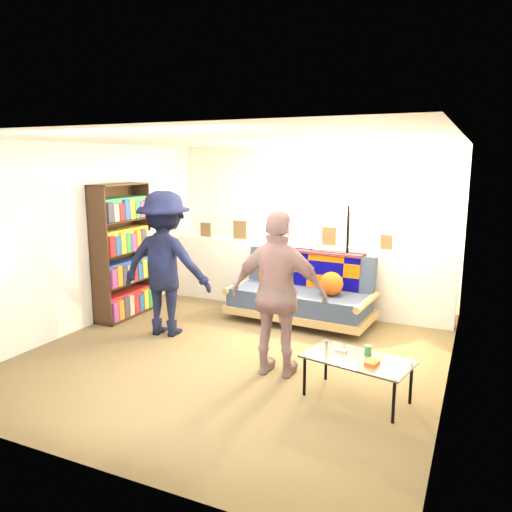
{
  "coord_description": "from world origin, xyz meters",
  "views": [
    {
      "loc": [
        2.45,
        -4.96,
        2.19
      ],
      "look_at": [
        0.0,
        0.4,
        1.05
      ],
      "focal_mm": 35.0,
      "sensor_mm": 36.0,
      "label": 1
    }
  ],
  "objects_px": {
    "floor_lamp": "(348,235)",
    "person_right": "(279,294)",
    "futon_sofa": "(303,293)",
    "bookshelf": "(122,256)",
    "coffee_table": "(358,361)",
    "person_left": "(165,264)"
  },
  "relations": [
    {
      "from": "bookshelf",
      "to": "coffee_table",
      "type": "relative_size",
      "value": 1.79
    },
    {
      "from": "coffee_table",
      "to": "floor_lamp",
      "type": "xyz_separation_m",
      "value": [
        -0.71,
        2.32,
        0.8
      ]
    },
    {
      "from": "bookshelf",
      "to": "floor_lamp",
      "type": "bearing_deg",
      "value": 22.56
    },
    {
      "from": "bookshelf",
      "to": "floor_lamp",
      "type": "height_order",
      "value": "bookshelf"
    },
    {
      "from": "futon_sofa",
      "to": "bookshelf",
      "type": "relative_size",
      "value": 1.07
    },
    {
      "from": "coffee_table",
      "to": "person_right",
      "type": "bearing_deg",
      "value": 165.98
    },
    {
      "from": "coffee_table",
      "to": "person_left",
      "type": "relative_size",
      "value": 0.58
    },
    {
      "from": "bookshelf",
      "to": "floor_lamp",
      "type": "xyz_separation_m",
      "value": [
        2.89,
        1.2,
        0.3
      ]
    },
    {
      "from": "coffee_table",
      "to": "person_left",
      "type": "xyz_separation_m",
      "value": [
        -2.64,
        0.79,
        0.53
      ]
    },
    {
      "from": "person_left",
      "to": "person_right",
      "type": "relative_size",
      "value": 1.06
    },
    {
      "from": "futon_sofa",
      "to": "bookshelf",
      "type": "distance_m",
      "value": 2.57
    },
    {
      "from": "floor_lamp",
      "to": "person_right",
      "type": "relative_size",
      "value": 0.97
    },
    {
      "from": "bookshelf",
      "to": "coffee_table",
      "type": "distance_m",
      "value": 3.8
    },
    {
      "from": "person_left",
      "to": "person_right",
      "type": "height_order",
      "value": "person_left"
    },
    {
      "from": "coffee_table",
      "to": "person_left",
      "type": "bearing_deg",
      "value": 163.37
    },
    {
      "from": "floor_lamp",
      "to": "person_right",
      "type": "xyz_separation_m",
      "value": [
        -0.17,
        -2.1,
        -0.32
      ]
    },
    {
      "from": "futon_sofa",
      "to": "bookshelf",
      "type": "bearing_deg",
      "value": -160.27
    },
    {
      "from": "coffee_table",
      "to": "bookshelf",
      "type": "bearing_deg",
      "value": 162.64
    },
    {
      "from": "floor_lamp",
      "to": "person_left",
      "type": "bearing_deg",
      "value": -141.53
    },
    {
      "from": "futon_sofa",
      "to": "person_left",
      "type": "relative_size",
      "value": 1.11
    },
    {
      "from": "bookshelf",
      "to": "coffee_table",
      "type": "bearing_deg",
      "value": -17.36
    },
    {
      "from": "coffee_table",
      "to": "person_left",
      "type": "height_order",
      "value": "person_left"
    }
  ]
}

